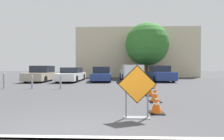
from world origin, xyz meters
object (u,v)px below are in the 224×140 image
parked_car_second (72,75)px  bollard_second (32,82)px  traffic_cone_nearest (156,104)px  pickup_truck (131,74)px  traffic_cone_second (155,94)px  traffic_cone_third (149,89)px  parked_car_third (102,74)px  traffic_cone_fifth (149,83)px  bollard_third (4,80)px  parked_car_nearest (42,74)px  bollard_nearest (61,81)px  traffic_cone_fourth (148,86)px  parked_car_fourth (160,74)px  road_closed_sign (137,89)px

parked_car_second → bollard_second: parked_car_second is taller
traffic_cone_nearest → pickup_truck: bearing=88.4°
traffic_cone_nearest → traffic_cone_second: traffic_cone_second is taller
traffic_cone_third → parked_car_third: parked_car_third is taller
pickup_truck → parked_car_third: bearing=-9.9°
pickup_truck → bollard_second: pickup_truck is taller
traffic_cone_third → pickup_truck: (-0.13, 7.60, 0.43)m
pickup_truck → traffic_cone_fifth: bearing=95.0°
bollard_third → parked_car_third: bearing=45.6°
parked_car_nearest → parked_car_third: 5.95m
traffic_cone_second → pickup_truck: bearing=90.4°
parked_car_second → bollard_nearest: (0.90, -5.40, -0.17)m
traffic_cone_fourth → traffic_cone_fifth: size_ratio=0.82×
parked_car_third → parked_car_fourth: size_ratio=1.10×
traffic_cone_nearest → parked_car_fourth: size_ratio=0.14×
bollard_second → pickup_truck: bearing=38.6°
traffic_cone_fourth → traffic_cone_nearest: bearing=-98.7°
traffic_cone_third → traffic_cone_fifth: traffic_cone_fifth is taller
parked_car_nearest → pickup_truck: 8.91m
parked_car_second → bollard_nearest: bearing=100.2°
traffic_cone_nearest → parked_car_third: 11.16m
parked_car_nearest → parked_car_second: bearing=179.0°
traffic_cone_third → parked_car_nearest: parked_car_nearest is taller
parked_car_second → bollard_third: bearing=63.5°
parked_car_third → bollard_second: parked_car_third is taller
traffic_cone_second → bollard_third: bearing=158.7°
road_closed_sign → parked_car_nearest: size_ratio=0.33×
traffic_cone_fourth → traffic_cone_fifth: traffic_cone_fifth is taller
traffic_cone_third → bollard_third: bollard_third is taller
traffic_cone_second → bollard_third: 9.44m
traffic_cone_third → parked_car_nearest: size_ratio=0.14×
road_closed_sign → traffic_cone_fourth: 4.85m
traffic_cone_nearest → parked_car_nearest: parked_car_nearest is taller
bollard_nearest → parked_car_second: bearing=99.4°
pickup_truck → bollard_third: (-8.74, -5.50, -0.18)m
traffic_cone_third → bollard_third: (-8.87, 2.10, 0.24)m
parked_car_third → traffic_cone_fifth: bearing=121.4°
traffic_cone_third → traffic_cone_fifth: size_ratio=0.83×
traffic_cone_second → bollard_second: size_ratio=0.77×
parked_car_third → bollard_nearest: size_ratio=5.06×
traffic_cone_nearest → parked_car_second: bearing=118.7°
parked_car_third → traffic_cone_fourth: bearing=114.3°
traffic_cone_nearest → parked_car_fourth: (3.24, 10.93, 0.43)m
parked_car_third → bollard_nearest: bearing=68.4°
traffic_cone_fourth → parked_car_fourth: bearing=69.0°
bollard_nearest → bollard_third: (-3.69, 0.00, 0.06)m
traffic_cone_fifth → pickup_truck: (-0.67, 5.09, 0.36)m
road_closed_sign → bollard_third: size_ratio=1.39×
bollard_nearest → pickup_truck: bearing=47.5°
parked_car_fourth → traffic_cone_third: bearing=68.4°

